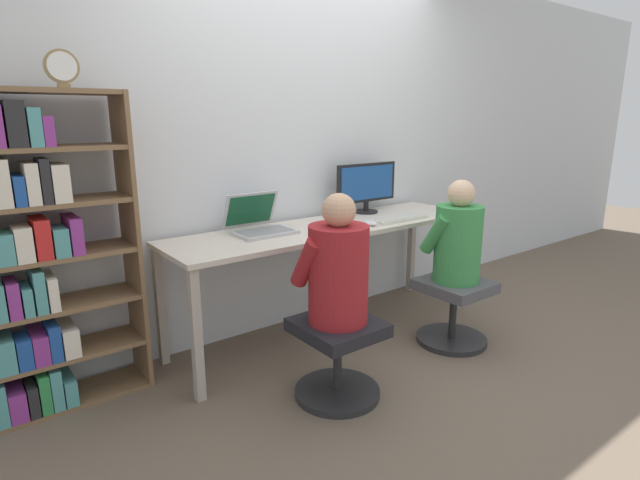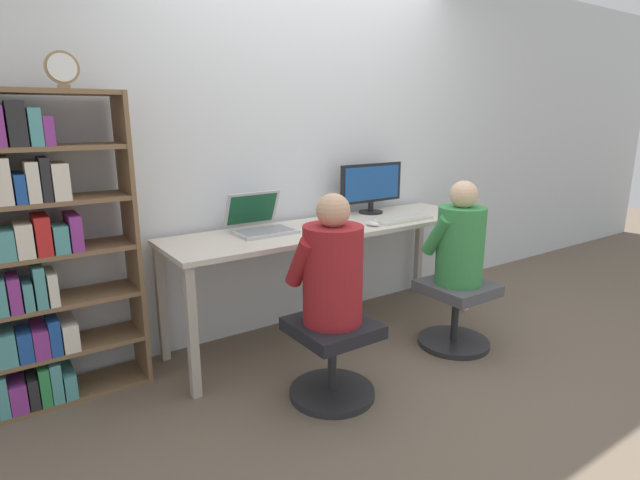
# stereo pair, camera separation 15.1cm
# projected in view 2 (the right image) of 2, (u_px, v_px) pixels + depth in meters

# --- Properties ---
(ground_plane) EXTENTS (14.00, 14.00, 0.00)m
(ground_plane) POSITION_uv_depth(u_px,v_px,m) (358.00, 347.00, 3.30)
(ground_plane) COLOR brown
(wall_back) EXTENTS (10.00, 0.05, 2.60)m
(wall_back) POSITION_uv_depth(u_px,v_px,m) (303.00, 143.00, 3.52)
(wall_back) COLOR silver
(wall_back) RESTS_ON ground_plane
(desk) EXTENTS (2.29, 0.60, 0.77)m
(desk) POSITION_uv_depth(u_px,v_px,m) (332.00, 236.00, 3.37)
(desk) COLOR beige
(desk) RESTS_ON ground_plane
(desktop_monitor) EXTENTS (0.57, 0.18, 0.37)m
(desktop_monitor) POSITION_uv_depth(u_px,v_px,m) (372.00, 187.00, 3.73)
(desktop_monitor) COLOR black
(desktop_monitor) RESTS_ON desk
(laptop) EXTENTS (0.37, 0.35, 0.25)m
(laptop) POSITION_uv_depth(u_px,v_px,m) (261.00, 224.00, 3.15)
(laptop) COLOR #B7B7BC
(laptop) RESTS_ON desk
(keyboard) EXTENTS (0.45, 0.14, 0.03)m
(keyboard) POSITION_uv_depth(u_px,v_px,m) (403.00, 219.00, 3.49)
(keyboard) COLOR silver
(keyboard) RESTS_ON desk
(computer_mouse_by_keyboard) EXTENTS (0.06, 0.11, 0.03)m
(computer_mouse_by_keyboard) POSITION_uv_depth(u_px,v_px,m) (372.00, 224.00, 3.33)
(computer_mouse_by_keyboard) COLOR silver
(computer_mouse_by_keyboard) RESTS_ON desk
(office_chair_left) EXTENTS (0.47, 0.47, 0.43)m
(office_chair_left) POSITION_uv_depth(u_px,v_px,m) (456.00, 310.00, 3.28)
(office_chair_left) COLOR #262628
(office_chair_left) RESTS_ON ground_plane
(office_chair_right) EXTENTS (0.47, 0.47, 0.43)m
(office_chair_right) POSITION_uv_depth(u_px,v_px,m) (332.00, 354.00, 2.68)
(office_chair_right) COLOR #262628
(office_chair_right) RESTS_ON ground_plane
(person_at_monitor) EXTENTS (0.37, 0.33, 0.67)m
(person_at_monitor) POSITION_uv_depth(u_px,v_px,m) (460.00, 240.00, 3.17)
(person_at_monitor) COLOR #388C47
(person_at_monitor) RESTS_ON office_chair_left
(person_at_laptop) EXTENTS (0.38, 0.34, 0.68)m
(person_at_laptop) POSITION_uv_depth(u_px,v_px,m) (332.00, 268.00, 2.56)
(person_at_laptop) COLOR maroon
(person_at_laptop) RESTS_ON office_chair_right
(bookshelf) EXTENTS (0.83, 0.29, 1.62)m
(bookshelf) POSITION_uv_depth(u_px,v_px,m) (31.00, 256.00, 2.49)
(bookshelf) COLOR brown
(bookshelf) RESTS_ON ground_plane
(desk_clock) EXTENTS (0.15, 0.03, 0.17)m
(desk_clock) POSITION_uv_depth(u_px,v_px,m) (62.00, 69.00, 2.35)
(desk_clock) COLOR olive
(desk_clock) RESTS_ON bookshelf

